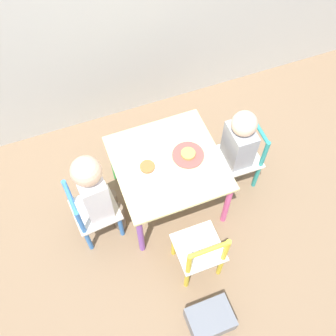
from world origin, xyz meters
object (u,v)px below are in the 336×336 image
Objects in this scene: child_right at (236,145)px; storage_bin at (210,319)px; kids_table at (168,167)px; chair_blue at (92,212)px; chair_teal at (241,157)px; chair_yellow at (200,252)px; plate_right at (188,155)px; plate_left at (147,168)px; child_left at (96,191)px.

child_right is 2.77× the size of storage_bin.
child_right is at bearing -1.28° from kids_table.
chair_teal is at bearing -93.28° from chair_blue.
chair_yellow is (-0.00, -0.51, -0.14)m from kids_table.
plate_right is (-0.32, 0.01, 0.05)m from child_right.
chair_yellow is at bearing -137.82° from chair_blue.
plate_left is at bearing -89.75° from chair_teal.
chair_blue is 2.03× the size of storage_bin.
chair_blue and chair_teal have the same top height.
kids_table is at bearing -90.00° from chair_blue.
chair_blue is 0.92m from storage_bin.
plate_right is (-0.38, 0.01, 0.21)m from chair_teal.
child_left reaches higher than plate_right.
child_right reaches higher than plate_left.
chair_yellow is 0.56m from plate_left.
child_left is at bearing -90.00° from chair_blue.
chair_teal is at bearing -135.46° from chair_yellow.
kids_table is at bearing -90.00° from chair_yellow.
kids_table is 0.83× the size of child_left.
chair_blue reaches higher than plate_left.
kids_table is at bearing 180.00° from plate_right.
kids_table is 0.14m from plate_left.
kids_table is at bearing -90.00° from child_left.
chair_teal is 0.44m from plate_right.
chair_blue is 1.00× the size of chair_teal.
plate_right is (0.57, 0.04, 0.00)m from child_left.
chair_blue is 1.02m from chair_teal.
chair_teal is 2.03× the size of storage_bin.
kids_table is at bearing -0.00° from plate_left.
chair_teal is (0.51, -0.01, -0.14)m from kids_table.
chair_teal is 0.17m from child_right.
plate_left is at bearing -88.25° from chair_blue.
chair_teal and chair_yellow have the same top height.
chair_yellow reaches higher than plate_right.
chair_yellow is 2.58× the size of plate_left.
chair_blue is 0.97m from child_right.
chair_blue is at bearing -172.95° from plate_left.
child_right is at bearing -93.07° from chair_blue.
child_right is at bearing -93.27° from child_left.
kids_table is 0.53m from chair_teal.
child_left is at bearing -86.71° from child_right.
chair_teal is 0.73× the size of child_right.
child_left reaches higher than chair_blue.
plate_right is at bearing -90.42° from chair_teal.
child_left is 3.89× the size of plate_left.
chair_blue and chair_yellow have the same top height.
chair_blue reaches higher than kids_table.
chair_blue is at bearing 119.17° from storage_bin.
child_left is 0.90m from child_right.
chair_blue reaches higher than storage_bin.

